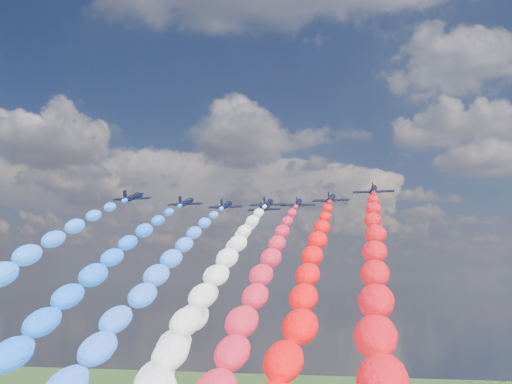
# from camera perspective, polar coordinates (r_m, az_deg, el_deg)

# --- Properties ---
(jet_0) EXTENTS (9.54, 12.64, 5.77)m
(jet_0) POSITION_cam_1_polar(r_m,az_deg,el_deg) (148.74, -11.39, -0.48)
(jet_0) COLOR black
(jet_1) EXTENTS (9.35, 12.51, 5.77)m
(jet_1) POSITION_cam_1_polar(r_m,az_deg,el_deg) (157.01, -6.55, -0.99)
(jet_1) COLOR black
(trail_1) EXTENTS (5.59, 105.49, 48.71)m
(trail_1) POSITION_cam_1_polar(r_m,az_deg,el_deg) (105.01, -16.02, -9.72)
(trail_1) COLOR #1767FB
(jet_2) EXTENTS (9.25, 12.44, 5.77)m
(jet_2) POSITION_cam_1_polar(r_m,az_deg,el_deg) (162.20, -2.81, -1.27)
(jet_2) COLOR black
(trail_2) EXTENTS (5.59, 105.49, 48.71)m
(trail_2) POSITION_cam_1_polar(r_m,az_deg,el_deg) (108.72, -10.01, -9.85)
(trail_2) COLOR #2E6CFA
(jet_3) EXTENTS (9.28, 12.46, 5.77)m
(jet_3) POSITION_cam_1_polar(r_m,az_deg,el_deg) (157.52, 1.12, -1.07)
(jet_3) COLOR black
(trail_3) EXTENTS (5.59, 105.49, 48.71)m
(trail_3) POSITION_cam_1_polar(r_m,az_deg,el_deg) (102.85, -4.30, -10.05)
(trail_3) COLOR silver
(jet_4) EXTENTS (9.70, 12.76, 5.77)m
(jet_4) POSITION_cam_1_polar(r_m,az_deg,el_deg) (167.89, 0.82, -1.51)
(jet_4) COLOR black
(trail_4) EXTENTS (5.59, 105.49, 48.71)m
(trail_4) POSITION_cam_1_polar(r_m,az_deg,el_deg) (113.33, -4.25, -9.88)
(trail_4) COLOR white
(jet_5) EXTENTS (9.31, 12.48, 5.77)m
(jet_5) POSITION_cam_1_polar(r_m,az_deg,el_deg) (158.14, 3.96, -1.08)
(jet_5) COLOR black
(trail_5) EXTENTS (5.59, 105.49, 48.71)m
(trail_5) POSITION_cam_1_polar(r_m,az_deg,el_deg) (102.84, 0.14, -10.08)
(trail_5) COLOR red
(jet_6) EXTENTS (9.50, 12.62, 5.77)m
(jet_6) POSITION_cam_1_polar(r_m,az_deg,el_deg) (149.76, 7.01, -0.64)
(jet_6) COLOR black
(trail_6) EXTENTS (5.59, 105.49, 48.71)m
(trail_6) POSITION_cam_1_polar(r_m,az_deg,el_deg) (93.96, 4.72, -10.22)
(trail_6) COLOR #F6080B
(jet_7) EXTENTS (9.40, 12.55, 5.77)m
(jet_7) POSITION_cam_1_polar(r_m,az_deg,el_deg) (136.64, 10.90, 0.18)
(jet_7) COLOR black
(trail_7) EXTENTS (5.59, 105.49, 48.71)m
(trail_7) POSITION_cam_1_polar(r_m,az_deg,el_deg) (80.50, 11.05, -10.44)
(trail_7) COLOR red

